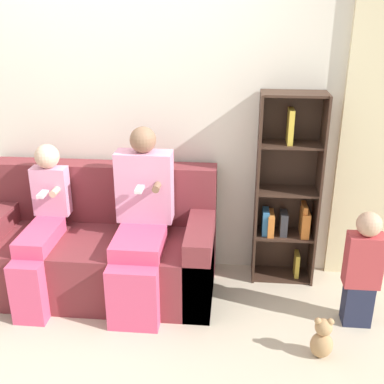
{
  "coord_description": "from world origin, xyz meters",
  "views": [
    {
      "loc": [
        0.91,
        -2.7,
        2.12
      ],
      "look_at": [
        0.6,
        0.55,
        0.81
      ],
      "focal_mm": 45.0,
      "sensor_mm": 36.0,
      "label": 1
    }
  ],
  "objects_px": {
    "couch": "(100,249)",
    "bookshelf": "(287,194)",
    "adult_seated": "(141,218)",
    "child_seated": "(41,227)",
    "toddler_standing": "(362,269)",
    "teddy_bear": "(322,339)"
  },
  "relations": [
    {
      "from": "adult_seated",
      "to": "couch",
      "type": "bearing_deg",
      "value": 160.25
    },
    {
      "from": "toddler_standing",
      "to": "teddy_bear",
      "type": "height_order",
      "value": "toddler_standing"
    },
    {
      "from": "couch",
      "to": "adult_seated",
      "type": "bearing_deg",
      "value": -19.75
    },
    {
      "from": "couch",
      "to": "teddy_bear",
      "type": "xyz_separation_m",
      "value": [
        1.6,
        -0.68,
        -0.18
      ]
    },
    {
      "from": "child_seated",
      "to": "toddler_standing",
      "type": "xyz_separation_m",
      "value": [
        2.28,
        -0.13,
        -0.14
      ]
    },
    {
      "from": "couch",
      "to": "toddler_standing",
      "type": "relative_size",
      "value": 2.08
    },
    {
      "from": "bookshelf",
      "to": "adult_seated",
      "type": "bearing_deg",
      "value": -158.17
    },
    {
      "from": "toddler_standing",
      "to": "teddy_bear",
      "type": "distance_m",
      "value": 0.57
    },
    {
      "from": "couch",
      "to": "bookshelf",
      "type": "xyz_separation_m",
      "value": [
        1.43,
        0.3,
        0.39
      ]
    },
    {
      "from": "toddler_standing",
      "to": "bookshelf",
      "type": "xyz_separation_m",
      "value": [
        -0.47,
        0.6,
        0.28
      ]
    },
    {
      "from": "child_seated",
      "to": "toddler_standing",
      "type": "height_order",
      "value": "child_seated"
    },
    {
      "from": "child_seated",
      "to": "bookshelf",
      "type": "relative_size",
      "value": 0.75
    },
    {
      "from": "couch",
      "to": "adult_seated",
      "type": "distance_m",
      "value": 0.51
    },
    {
      "from": "couch",
      "to": "adult_seated",
      "type": "xyz_separation_m",
      "value": [
        0.36,
        -0.13,
        0.34
      ]
    },
    {
      "from": "child_seated",
      "to": "toddler_standing",
      "type": "relative_size",
      "value": 1.33
    },
    {
      "from": "couch",
      "to": "toddler_standing",
      "type": "xyz_separation_m",
      "value": [
        1.9,
        -0.3,
        0.11
      ]
    },
    {
      "from": "adult_seated",
      "to": "bookshelf",
      "type": "distance_m",
      "value": 1.15
    },
    {
      "from": "toddler_standing",
      "to": "bookshelf",
      "type": "distance_m",
      "value": 0.81
    },
    {
      "from": "couch",
      "to": "bookshelf",
      "type": "height_order",
      "value": "bookshelf"
    },
    {
      "from": "bookshelf",
      "to": "child_seated",
      "type": "bearing_deg",
      "value": -165.6
    },
    {
      "from": "couch",
      "to": "bookshelf",
      "type": "relative_size",
      "value": 1.17
    },
    {
      "from": "adult_seated",
      "to": "bookshelf",
      "type": "height_order",
      "value": "bookshelf"
    }
  ]
}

